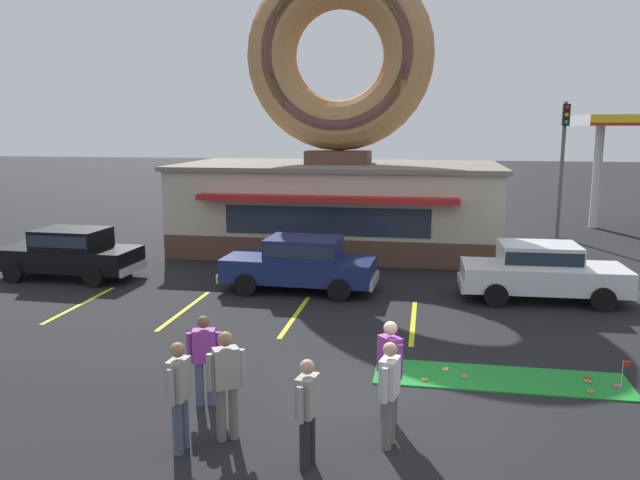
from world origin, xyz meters
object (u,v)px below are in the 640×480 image
(pedestrian_hooded_kid, at_px, (389,389))
(trash_bin, at_px, (533,260))
(putting_flag_pin, at_px, (625,368))
(car_white, at_px, (541,270))
(traffic_light_pole, at_px, (563,152))
(pedestrian_clipboard_woman, at_px, (307,408))
(car_black, at_px, (70,251))
(pedestrian_leather_jacket_man, at_px, (390,367))
(car_navy, at_px, (301,262))
(pedestrian_blue_sweater_man, at_px, (226,380))
(golf_ball, at_px, (448,368))
(pedestrian_beanie_man, at_px, (179,391))
(pedestrian_crossing_woman, at_px, (204,356))

(pedestrian_hooded_kid, distance_m, trash_bin, 12.59)
(putting_flag_pin, relative_size, car_white, 0.12)
(traffic_light_pole, bearing_deg, pedestrian_clipboard_woman, -109.70)
(car_white, relative_size, car_black, 1.00)
(pedestrian_leather_jacket_man, bearing_deg, car_navy, 111.45)
(pedestrian_blue_sweater_man, height_order, pedestrian_hooded_kid, pedestrian_blue_sweater_man)
(pedestrian_blue_sweater_man, xyz_separation_m, pedestrian_hooded_kid, (2.47, 0.23, -0.06))
(putting_flag_pin, relative_size, car_black, 0.12)
(car_black, xyz_separation_m, traffic_light_pole, (16.79, 10.33, 2.84))
(golf_ball, bearing_deg, car_black, 153.81)
(car_white, distance_m, pedestrian_clipboard_woman, 10.74)
(pedestrian_blue_sweater_man, height_order, pedestrian_beanie_man, pedestrian_blue_sweater_man)
(car_navy, bearing_deg, pedestrian_beanie_man, -89.42)
(pedestrian_clipboard_woman, distance_m, traffic_light_pole, 21.48)
(pedestrian_leather_jacket_man, relative_size, pedestrian_beanie_man, 1.01)
(pedestrian_hooded_kid, distance_m, pedestrian_beanie_man, 3.12)
(pedestrian_leather_jacket_man, bearing_deg, golf_ball, 66.94)
(pedestrian_hooded_kid, relative_size, pedestrian_clipboard_woman, 1.02)
(car_black, bearing_deg, pedestrian_blue_sweater_man, -48.05)
(golf_ball, xyz_separation_m, pedestrian_blue_sweater_man, (-3.45, -3.41, 0.93))
(trash_bin, xyz_separation_m, traffic_light_pole, (2.14, 7.31, 3.21))
(car_white, bearing_deg, pedestrian_crossing_woman, -130.82)
(golf_ball, xyz_separation_m, putting_flag_pin, (3.16, -0.43, 0.39))
(pedestrian_beanie_man, relative_size, traffic_light_pole, 0.29)
(putting_flag_pin, bearing_deg, pedestrian_beanie_man, -154.42)
(pedestrian_leather_jacket_man, xyz_separation_m, pedestrian_beanie_man, (-3.00, -1.47, -0.01))
(car_white, bearing_deg, golf_ball, -115.31)
(pedestrian_leather_jacket_man, bearing_deg, pedestrian_crossing_woman, 178.53)
(car_navy, relative_size, pedestrian_crossing_woman, 2.86)
(pedestrian_hooded_kid, relative_size, pedestrian_beanie_man, 0.97)
(putting_flag_pin, distance_m, car_white, 6.12)
(car_navy, xyz_separation_m, trash_bin, (7.08, 3.28, -0.37))
(golf_ball, bearing_deg, pedestrian_leather_jacket_man, -113.06)
(pedestrian_hooded_kid, height_order, trash_bin, pedestrian_hooded_kid)
(car_white, xyz_separation_m, trash_bin, (0.29, 3.11, -0.37))
(golf_ball, relative_size, car_navy, 0.01)
(car_navy, relative_size, trash_bin, 4.74)
(car_white, relative_size, trash_bin, 4.72)
(pedestrian_leather_jacket_man, bearing_deg, trash_bin, 70.37)
(pedestrian_hooded_kid, bearing_deg, pedestrian_clipboard_woman, -144.20)
(pedestrian_crossing_woman, bearing_deg, putting_flag_pin, 14.37)
(car_white, bearing_deg, pedestrian_hooded_kid, -112.44)
(pedestrian_blue_sweater_man, xyz_separation_m, trash_bin, (6.41, 12.18, -0.48))
(pedestrian_hooded_kid, bearing_deg, pedestrian_blue_sweater_man, -174.72)
(car_white, distance_m, pedestrian_beanie_man, 11.64)
(putting_flag_pin, bearing_deg, car_navy, 140.90)
(car_white, relative_size, traffic_light_pole, 0.79)
(putting_flag_pin, height_order, trash_bin, trash_bin)
(trash_bin, bearing_deg, car_navy, -155.13)
(pedestrian_leather_jacket_man, xyz_separation_m, traffic_light_pole, (6.13, 18.47, 2.75))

